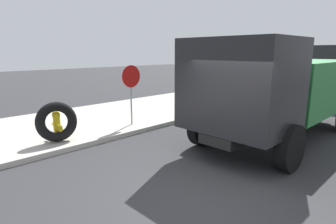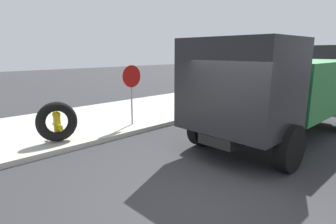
% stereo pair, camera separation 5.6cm
% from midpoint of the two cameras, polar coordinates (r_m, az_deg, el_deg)
% --- Properties ---
extents(ground_plane, '(80.00, 80.00, 0.00)m').
position_cam_midpoint_polar(ground_plane, '(5.47, 6.37, -17.10)').
color(ground_plane, '#2D2D30').
extents(sidewalk_curb, '(36.00, 5.00, 0.15)m').
position_cam_midpoint_polar(sidewalk_curb, '(10.50, -22.39, -2.99)').
color(sidewalk_curb, '#ADA89E').
rests_on(sidewalk_curb, ground).
extents(fire_hydrant, '(0.24, 0.53, 0.87)m').
position_cam_midpoint_polar(fire_hydrant, '(8.68, -21.69, -2.36)').
color(fire_hydrant, yellow).
rests_on(fire_hydrant, sidewalk_curb).
extents(loose_tire, '(1.20, 0.63, 1.17)m').
position_cam_midpoint_polar(loose_tire, '(8.47, -21.76, -1.86)').
color(loose_tire, black).
rests_on(loose_tire, sidewalk_curb).
extents(stop_sign, '(0.76, 0.08, 2.09)m').
position_cam_midpoint_polar(stop_sign, '(9.67, -7.37, 5.78)').
color(stop_sign, gray).
rests_on(stop_sign, sidewalk_curb).
extents(dump_truck_green, '(7.03, 2.86, 3.00)m').
position_cam_midpoint_polar(dump_truck_green, '(9.03, 22.42, 4.60)').
color(dump_truck_green, '#237033').
rests_on(dump_truck_green, ground).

